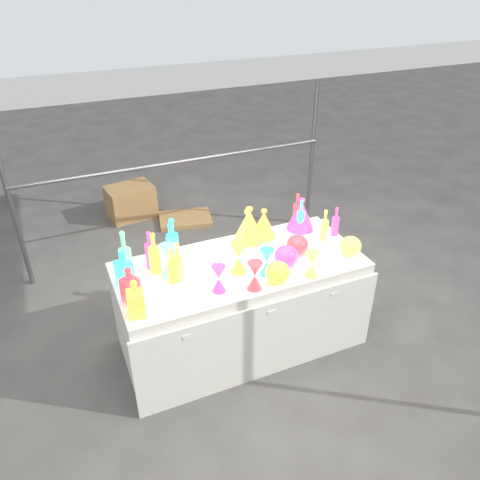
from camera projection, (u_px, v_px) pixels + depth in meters
name	position (u px, v px, depth m)	size (l,w,h in m)	color
ground	(240.00, 340.00, 3.79)	(80.00, 80.00, 0.00)	slate
canopy_tent	(239.00, 16.00, 2.56)	(3.15, 3.15, 2.46)	gray
display_table	(240.00, 305.00, 3.59)	(1.84, 0.83, 0.75)	white
cardboard_box_closed	(131.00, 201.00, 5.52)	(0.52, 0.38, 0.38)	tan
cardboard_box_flat	(185.00, 219.00, 5.50)	(0.60, 0.43, 0.05)	tan
bottle_0	(154.00, 253.00, 3.23)	(0.08, 0.08, 0.32)	#BA1133
bottle_1	(173.00, 240.00, 3.34)	(0.08, 0.08, 0.35)	#1A9225
bottle_3	(150.00, 249.00, 3.29)	(0.08, 0.08, 0.30)	#1B48A0
bottle_4	(178.00, 261.00, 3.16)	(0.07, 0.07, 0.30)	#11536D
bottle_5	(125.00, 256.00, 3.13)	(0.09, 0.09, 0.39)	#A82164
bottle_6	(172.00, 265.00, 3.14)	(0.07, 0.07, 0.27)	#BA1133
bottle_7	(171.00, 242.00, 3.36)	(0.07, 0.07, 0.31)	#1A9225
decanter_0	(135.00, 298.00, 2.85)	(0.11, 0.11, 0.26)	#BA1133
decanter_1	(130.00, 284.00, 2.98)	(0.10, 0.10, 0.25)	#D75816
decanter_2	(124.00, 268.00, 3.12)	(0.11, 0.11, 0.26)	#1A9225
hourglass_0	(255.00, 276.00, 3.09)	(0.10, 0.10, 0.21)	#D75816
hourglass_1	(219.00, 279.00, 3.07)	(0.10, 0.10, 0.19)	#1B48A0
hourglass_2	(312.00, 264.00, 3.22)	(0.10, 0.10, 0.19)	#11536D
hourglass_3	(168.00, 261.00, 3.22)	(0.12, 0.12, 0.24)	#A82164
hourglass_4	(239.00, 258.00, 3.25)	(0.12, 0.12, 0.23)	#BA1133
hourglass_5	(267.00, 262.00, 3.24)	(0.10, 0.10, 0.20)	#1A9225
globe_0	(278.00, 273.00, 3.18)	(0.17, 0.17, 0.13)	#BA1133
globe_1	(350.00, 247.00, 3.48)	(0.16, 0.16, 0.13)	#11536D
globe_2	(297.00, 246.00, 3.48)	(0.17, 0.17, 0.13)	#D75816
globe_3	(286.00, 257.00, 3.35)	(0.17, 0.17, 0.14)	#1B48A0
lampshade_0	(249.00, 224.00, 3.62)	(0.24, 0.24, 0.28)	#FFFB35
lampshade_1	(264.00, 223.00, 3.67)	(0.20, 0.20, 0.24)	#FFFB35
lampshade_2	(301.00, 214.00, 3.78)	(0.23, 0.23, 0.27)	#1B48A0
lampshade_3	(247.00, 226.00, 3.62)	(0.22, 0.22, 0.26)	#11536D
bottle_8	(301.00, 216.00, 3.74)	(0.06, 0.06, 0.27)	#1A9225
bottle_9	(297.00, 209.00, 3.84)	(0.06, 0.06, 0.28)	#D75816
bottle_10	(336.00, 221.00, 3.69)	(0.06, 0.06, 0.25)	#1B48A0
bottle_11	(325.00, 225.00, 3.62)	(0.06, 0.06, 0.26)	#11536D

